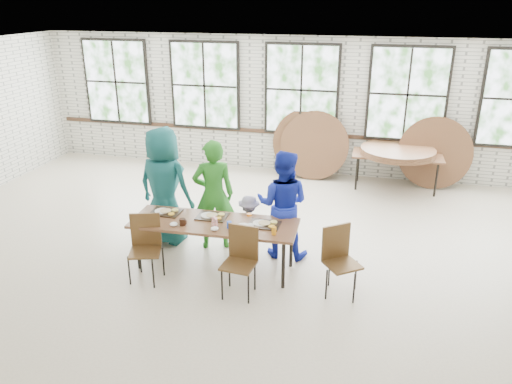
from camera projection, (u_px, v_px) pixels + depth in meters
room at (301, 92)px, 10.76m from camera, size 12.00×12.00×12.00m
dining_table at (214, 225)px, 7.17m from camera, size 2.43×0.88×0.74m
chair_near_left at (146, 242)px, 6.98m from camera, size 0.52×0.51×0.95m
chair_near_right at (241, 255)px, 6.62m from camera, size 0.46×0.45×0.95m
chair_spare at (339, 254)px, 6.64m from camera, size 0.58×0.58×0.95m
adult_teal at (164, 186)px, 7.89m from camera, size 1.03×0.77×1.91m
adult_green at (214, 195)px, 7.73m from camera, size 0.76×0.63×1.77m
toddler at (249, 224)px, 7.76m from camera, size 0.62×0.39×0.92m
adult_blue at (283, 204)px, 7.50m from camera, size 0.83×0.66×1.68m
storage_table at (397, 157)px, 10.21m from camera, size 1.80×0.76×0.74m
tabletop_clutter at (220, 222)px, 7.10m from camera, size 1.98×0.63×0.11m
round_tops_stacked at (398, 151)px, 10.17m from camera, size 1.50×1.50×0.13m
round_tops_leaning at (350, 147)px, 10.71m from camera, size 4.19×0.49×1.48m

